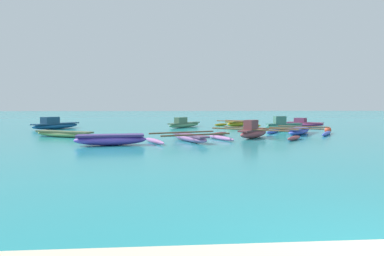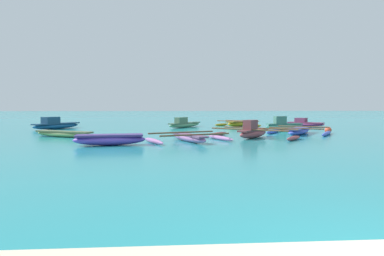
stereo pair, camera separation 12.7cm
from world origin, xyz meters
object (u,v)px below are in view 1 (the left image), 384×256
moored_boat_6 (237,124)px  moored_boat_9 (299,131)px  moored_boat_4 (111,139)px  moored_boat_7 (283,125)px  moored_boat_3 (184,124)px  moored_boat_8 (253,132)px  moored_boat_0 (304,123)px  mooring_buoy_0 (328,130)px  moored_boat_5 (55,125)px  moored_boat_1 (64,134)px  moored_boat_2 (189,138)px

moored_boat_6 → moored_boat_9: size_ratio=0.87×
moored_boat_4 → moored_boat_7: size_ratio=1.06×
moored_boat_3 → moored_boat_8: moored_boat_8 is taller
moored_boat_0 → moored_boat_9: moored_boat_0 is taller
moored_boat_4 → moored_boat_8: (6.63, 2.76, 0.05)m
moored_boat_3 → moored_boat_7: size_ratio=1.25×
moored_boat_0 → moored_boat_8: 12.14m
moored_boat_9 → mooring_buoy_0: 2.01m
moored_boat_3 → moored_boat_6: moored_boat_3 is taller
moored_boat_4 → moored_boat_5: (-5.55, 10.61, 0.06)m
moored_boat_8 → moored_boat_1: bearing=122.3°
moored_boat_8 → moored_boat_9: (3.22, 2.15, -0.10)m
moored_boat_8 → moored_boat_9: moored_boat_8 is taller
moored_boat_1 → moored_boat_6: (10.86, 8.58, 0.04)m
moored_boat_1 → moored_boat_5: (-2.56, 6.66, 0.12)m
moored_boat_8 → mooring_buoy_0: (5.16, 2.65, -0.11)m
moored_boat_2 → mooring_buoy_0: bearing=94.4°
moored_boat_1 → moored_boat_4: 4.96m
moored_boat_5 → moored_boat_2: bearing=-104.1°
moored_boat_0 → moored_boat_7: moored_boat_7 is taller
moored_boat_4 → moored_boat_9: size_ratio=0.71×
mooring_buoy_0 → moored_boat_3: bearing=142.6°
moored_boat_5 → moored_boat_4: bearing=-119.9°
moored_boat_3 → mooring_buoy_0: size_ratio=9.08×
moored_boat_5 → moored_boat_6: size_ratio=1.01×
moored_boat_0 → moored_boat_1: 18.65m
moored_boat_1 → moored_boat_8: size_ratio=0.79×
moored_boat_8 → moored_boat_3: bearing=58.2°
moored_boat_0 → mooring_buoy_0: bearing=-61.1°
moored_boat_9 → moored_boat_1: bearing=128.5°
moored_boat_3 → moored_boat_6: (4.27, 0.87, -0.05)m
moored_boat_6 → moored_boat_8: bearing=-142.0°
moored_boat_1 → moored_boat_4: bearing=-25.2°
moored_boat_4 → moored_boat_6: (7.87, 12.53, -0.02)m
mooring_buoy_0 → moored_boat_1: bearing=-174.4°
moored_boat_8 → mooring_buoy_0: moored_boat_8 is taller
moored_boat_1 → moored_boat_7: 13.88m
moored_boat_5 → moored_boat_3: bearing=-50.9°
moored_boat_1 → moored_boat_3: (6.59, 7.71, 0.10)m
moored_boat_3 → moored_boat_8: size_ratio=0.80×
moored_boat_7 → mooring_buoy_0: moored_boat_7 is taller
moored_boat_3 → moored_boat_7: 7.32m
moored_boat_3 → mooring_buoy_0: moored_boat_3 is taller
moored_boat_3 → moored_boat_6: bearing=-42.0°
moored_boat_0 → moored_boat_5: moored_boat_5 is taller
moored_boat_1 → moored_boat_7: bearing=46.4°
moored_boat_9 → moored_boat_6: bearing=48.8°
moored_boat_4 → moored_boat_7: moored_boat_7 is taller
moored_boat_2 → moored_boat_4: (-3.29, -1.25, 0.07)m
moored_boat_5 → moored_boat_7: 15.86m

